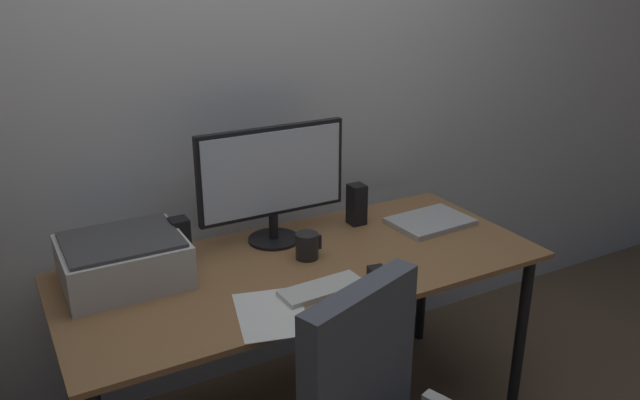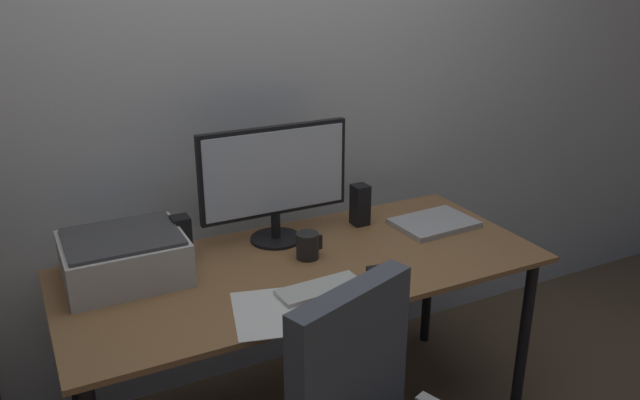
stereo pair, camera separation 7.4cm
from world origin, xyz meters
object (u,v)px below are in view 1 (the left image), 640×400
at_px(coffee_mug, 307,246).
at_px(speaker_right, 357,204).
at_px(printer, 123,260).
at_px(keyboard, 322,289).
at_px(mouse, 379,274).
at_px(speaker_left, 180,241).
at_px(monitor, 272,177).
at_px(desk, 304,282).
at_px(laptop, 430,221).

bearing_deg(coffee_mug, speaker_right, 29.75).
bearing_deg(coffee_mug, printer, 167.55).
height_order(keyboard, mouse, mouse).
height_order(speaker_left, printer, speaker_left).
bearing_deg(speaker_right, mouse, -112.58).
bearing_deg(keyboard, speaker_left, 125.50).
bearing_deg(mouse, speaker_left, 150.39).
bearing_deg(mouse, coffee_mug, 127.85).
height_order(monitor, speaker_right, monitor).
height_order(desk, mouse, mouse).
bearing_deg(monitor, desk, -87.65).
height_order(keyboard, coffee_mug, coffee_mug).
distance_m(monitor, speaker_left, 0.41).
bearing_deg(laptop, monitor, 162.85).
distance_m(keyboard, laptop, 0.73).
bearing_deg(mouse, speaker_right, 76.86).
relative_size(coffee_mug, speaker_left, 0.59).
bearing_deg(coffee_mug, speaker_left, 155.53).
distance_m(monitor, keyboard, 0.51).
xyz_separation_m(desk, monitor, (-0.01, 0.23, 0.34)).
relative_size(monitor, printer, 1.47).
bearing_deg(laptop, keyboard, -160.17).
bearing_deg(keyboard, speaker_right, 44.57).
height_order(keyboard, laptop, laptop).
bearing_deg(monitor, speaker_left, -178.79).
relative_size(mouse, speaker_right, 0.56).
distance_m(keyboard, coffee_mug, 0.26).
distance_m(laptop, speaker_right, 0.31).
xyz_separation_m(desk, laptop, (0.63, 0.07, 0.09)).
relative_size(desk, laptop, 5.40).
height_order(desk, printer, printer).
xyz_separation_m(desk, speaker_left, (-0.38, 0.23, 0.16)).
bearing_deg(mouse, desk, 137.23).
bearing_deg(keyboard, laptop, 20.34).
distance_m(laptop, printer, 1.23).
bearing_deg(monitor, printer, -174.35).
bearing_deg(coffee_mug, laptop, 3.53).
bearing_deg(laptop, speaker_left, 168.36).
distance_m(coffee_mug, laptop, 0.60).
height_order(desk, speaker_left, speaker_left).
bearing_deg(speaker_right, keyboard, -132.84).
xyz_separation_m(monitor, speaker_right, (0.37, -0.01, -0.18)).
relative_size(coffee_mug, speaker_right, 0.59).
bearing_deg(printer, monitor, 5.65).
relative_size(monitor, speaker_right, 3.46).
bearing_deg(laptop, coffee_mug, -179.57).
bearing_deg(printer, coffee_mug, -12.45).
relative_size(desk, monitor, 2.94).
bearing_deg(monitor, mouse, -68.12).
bearing_deg(speaker_right, printer, -177.01).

